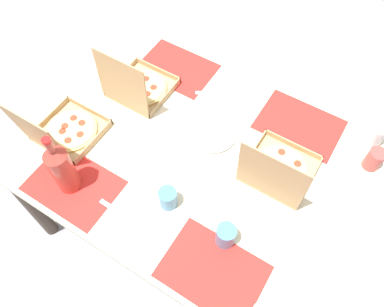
{
  "coord_description": "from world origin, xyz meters",
  "views": [
    {
      "loc": [
        -0.46,
        0.74,
        2.15
      ],
      "look_at": [
        0.0,
        0.0,
        0.75
      ],
      "focal_mm": 36.49,
      "sensor_mm": 36.0,
      "label": 1
    }
  ],
  "objects_px": {
    "plate_far_left": "(309,260)",
    "cup_spare": "(374,159)",
    "cup_red": "(226,235)",
    "pizza_box_corner_right": "(278,170)",
    "cup_dark": "(376,135)",
    "cup_clear_right": "(168,198)",
    "soda_bottle": "(62,168)",
    "pizza_box_edge_far": "(64,131)",
    "pizza_box_corner_left": "(138,87)",
    "plate_near_right": "(213,133)"
  },
  "relations": [
    {
      "from": "pizza_box_edge_far",
      "to": "pizza_box_corner_right",
      "type": "distance_m",
      "value": 0.91
    },
    {
      "from": "soda_bottle",
      "to": "cup_dark",
      "type": "bearing_deg",
      "value": -138.86
    },
    {
      "from": "cup_dark",
      "to": "cup_spare",
      "type": "distance_m",
      "value": 0.12
    },
    {
      "from": "soda_bottle",
      "to": "cup_red",
      "type": "bearing_deg",
      "value": -169.03
    },
    {
      "from": "plate_near_right",
      "to": "soda_bottle",
      "type": "xyz_separation_m",
      "value": [
        0.36,
        0.51,
        0.12
      ]
    },
    {
      "from": "plate_far_left",
      "to": "cup_red",
      "type": "height_order",
      "value": "cup_red"
    },
    {
      "from": "pizza_box_edge_far",
      "to": "plate_far_left",
      "type": "height_order",
      "value": "pizza_box_edge_far"
    },
    {
      "from": "pizza_box_corner_left",
      "to": "cup_clear_right",
      "type": "distance_m",
      "value": 0.58
    },
    {
      "from": "pizza_box_edge_far",
      "to": "cup_dark",
      "type": "distance_m",
      "value": 1.31
    },
    {
      "from": "soda_bottle",
      "to": "cup_red",
      "type": "distance_m",
      "value": 0.66
    },
    {
      "from": "pizza_box_corner_left",
      "to": "cup_red",
      "type": "xyz_separation_m",
      "value": [
        -0.69,
        0.41,
        0.0
      ]
    },
    {
      "from": "pizza_box_edge_far",
      "to": "cup_clear_right",
      "type": "relative_size",
      "value": 3.26
    },
    {
      "from": "pizza_box_edge_far",
      "to": "plate_near_right",
      "type": "height_order",
      "value": "pizza_box_edge_far"
    },
    {
      "from": "pizza_box_corner_right",
      "to": "plate_far_left",
      "type": "distance_m",
      "value": 0.36
    },
    {
      "from": "pizza_box_edge_far",
      "to": "soda_bottle",
      "type": "distance_m",
      "value": 0.25
    },
    {
      "from": "soda_bottle",
      "to": "cup_dark",
      "type": "height_order",
      "value": "soda_bottle"
    },
    {
      "from": "pizza_box_corner_left",
      "to": "cup_red",
      "type": "bearing_deg",
      "value": 149.21
    },
    {
      "from": "plate_far_left",
      "to": "cup_spare",
      "type": "distance_m",
      "value": 0.51
    },
    {
      "from": "cup_clear_right",
      "to": "cup_red",
      "type": "bearing_deg",
      "value": 176.71
    },
    {
      "from": "plate_near_right",
      "to": "soda_bottle",
      "type": "relative_size",
      "value": 0.64
    },
    {
      "from": "soda_bottle",
      "to": "cup_clear_right",
      "type": "distance_m",
      "value": 0.41
    },
    {
      "from": "cup_spare",
      "to": "soda_bottle",
      "type": "bearing_deg",
      "value": 36.05
    },
    {
      "from": "pizza_box_edge_far",
      "to": "plate_near_right",
      "type": "relative_size",
      "value": 1.42
    },
    {
      "from": "cup_spare",
      "to": "cup_dark",
      "type": "bearing_deg",
      "value": -74.12
    },
    {
      "from": "cup_red",
      "to": "pizza_box_corner_right",
      "type": "bearing_deg",
      "value": -97.21
    },
    {
      "from": "plate_far_left",
      "to": "cup_dark",
      "type": "xyz_separation_m",
      "value": [
        -0.03,
        -0.62,
        0.04
      ]
    },
    {
      "from": "plate_near_right",
      "to": "cup_red",
      "type": "height_order",
      "value": "cup_red"
    },
    {
      "from": "pizza_box_edge_far",
      "to": "cup_spare",
      "type": "xyz_separation_m",
      "value": [
        -1.16,
        -0.56,
        0.0
      ]
    },
    {
      "from": "pizza_box_edge_far",
      "to": "pizza_box_corner_left",
      "type": "distance_m",
      "value": 0.39
    },
    {
      "from": "pizza_box_corner_left",
      "to": "cup_spare",
      "type": "distance_m",
      "value": 1.06
    },
    {
      "from": "soda_bottle",
      "to": "cup_red",
      "type": "relative_size",
      "value": 3.23
    },
    {
      "from": "plate_far_left",
      "to": "cup_dark",
      "type": "distance_m",
      "value": 0.63
    },
    {
      "from": "plate_near_right",
      "to": "cup_spare",
      "type": "bearing_deg",
      "value": -161.66
    },
    {
      "from": "pizza_box_corner_right",
      "to": "cup_spare",
      "type": "relative_size",
      "value": 3.06
    },
    {
      "from": "pizza_box_edge_far",
      "to": "pizza_box_corner_left",
      "type": "relative_size",
      "value": 1.0
    },
    {
      "from": "cup_dark",
      "to": "cup_spare",
      "type": "bearing_deg",
      "value": 105.88
    },
    {
      "from": "plate_near_right",
      "to": "cup_clear_right",
      "type": "xyz_separation_m",
      "value": [
        -0.02,
        0.37,
        0.04
      ]
    },
    {
      "from": "pizza_box_corner_left",
      "to": "plate_far_left",
      "type": "relative_size",
      "value": 1.47
    },
    {
      "from": "pizza_box_corner_right",
      "to": "cup_dark",
      "type": "xyz_separation_m",
      "value": [
        -0.28,
        -0.37,
        0.01
      ]
    },
    {
      "from": "pizza_box_corner_right",
      "to": "cup_spare",
      "type": "height_order",
      "value": "pizza_box_corner_right"
    },
    {
      "from": "cup_dark",
      "to": "cup_clear_right",
      "type": "bearing_deg",
      "value": 50.31
    },
    {
      "from": "pizza_box_corner_left",
      "to": "plate_far_left",
      "type": "xyz_separation_m",
      "value": [
        -0.98,
        0.32,
        -0.04
      ]
    },
    {
      "from": "plate_far_left",
      "to": "cup_clear_right",
      "type": "relative_size",
      "value": 2.22
    },
    {
      "from": "pizza_box_corner_right",
      "to": "soda_bottle",
      "type": "bearing_deg",
      "value": 34.59
    },
    {
      "from": "pizza_box_edge_far",
      "to": "cup_clear_right",
      "type": "distance_m",
      "value": 0.55
    },
    {
      "from": "plate_far_left",
      "to": "plate_near_right",
      "type": "distance_m",
      "value": 0.65
    },
    {
      "from": "pizza_box_corner_left",
      "to": "cup_spare",
      "type": "bearing_deg",
      "value": -169.72
    },
    {
      "from": "plate_near_right",
      "to": "pizza_box_edge_far",
      "type": "bearing_deg",
      "value": 33.2
    },
    {
      "from": "cup_spare",
      "to": "pizza_box_corner_right",
      "type": "bearing_deg",
      "value": 39.1
    },
    {
      "from": "pizza_box_edge_far",
      "to": "cup_red",
      "type": "xyz_separation_m",
      "value": [
        -0.81,
        0.04,
        0.0
      ]
    }
  ]
}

